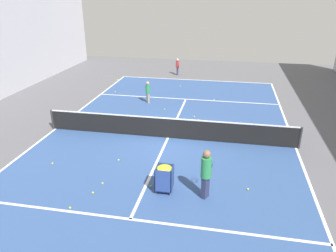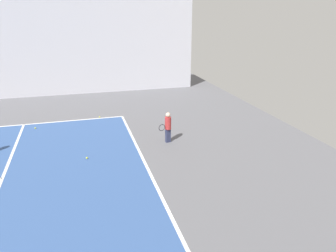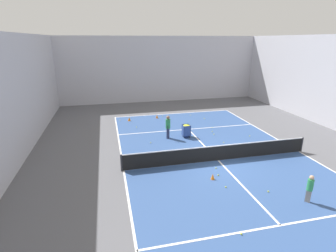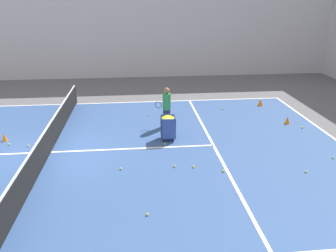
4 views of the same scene
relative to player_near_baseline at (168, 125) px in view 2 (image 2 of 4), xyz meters
The scene contains 6 objects.
line_baseline_near 2.14m from the player_near_baseline, 138.95° to the left, with size 10.91×0.10×0.00m, color white.
line_service_near 6.26m from the player_near_baseline, 104.14° to the left, with size 10.91×0.10×0.00m, color white.
player_near_baseline is the anchor object (origin of this frame).
tennis_ball_7 6.35m from the player_near_baseline, 59.63° to the left, with size 0.07×0.07×0.07m, color yellow.
tennis_ball_9 3.46m from the player_near_baseline, 102.73° to the left, with size 0.07×0.07×0.07m, color yellow.
tennis_ball_17 4.81m from the player_near_baseline, 31.07° to the left, with size 0.07×0.07×0.07m, color yellow.
Camera 2 is at (-10.56, -8.37, 5.18)m, focal length 35.00 mm.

